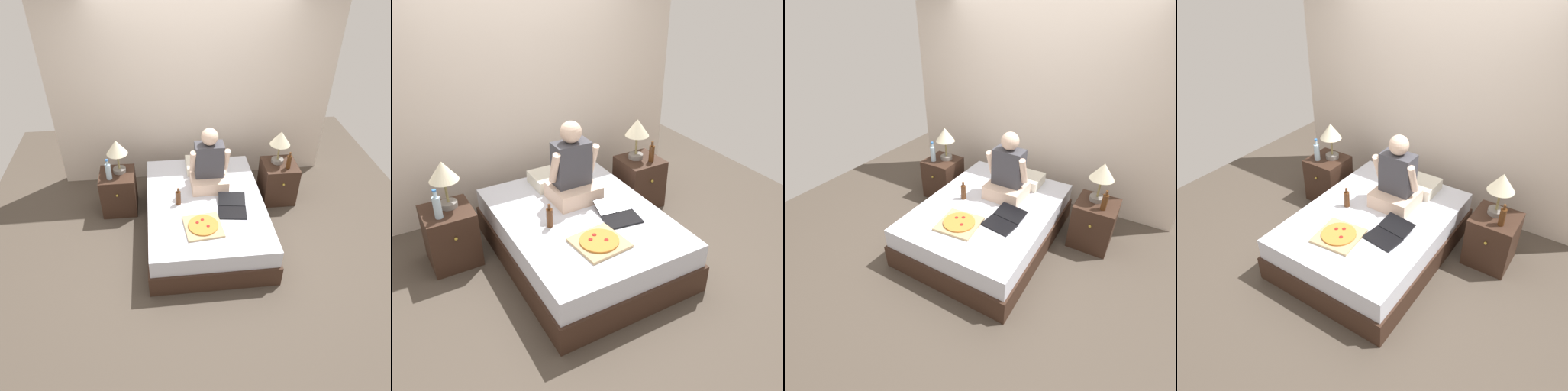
{
  "view_description": "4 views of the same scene",
  "coord_description": "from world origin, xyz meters",
  "views": [
    {
      "loc": [
        -0.5,
        -3.49,
        3.3
      ],
      "look_at": [
        -0.14,
        -0.17,
        0.69
      ],
      "focal_mm": 35.0,
      "sensor_mm": 36.0,
      "label": 1
    },
    {
      "loc": [
        -1.61,
        -2.92,
        2.61
      ],
      "look_at": [
        -0.04,
        -0.19,
        0.78
      ],
      "focal_mm": 40.0,
      "sensor_mm": 36.0,
      "label": 2
    },
    {
      "loc": [
        1.38,
        -2.49,
        2.41
      ],
      "look_at": [
        -0.04,
        -0.11,
        0.66
      ],
      "focal_mm": 28.0,
      "sensor_mm": 36.0,
      "label": 3
    },
    {
      "loc": [
        1.71,
        -2.56,
        2.79
      ],
      "look_at": [
        0.03,
        -0.07,
        0.77
      ],
      "focal_mm": 35.0,
      "sensor_mm": 36.0,
      "label": 4
    }
  ],
  "objects": [
    {
      "name": "laptop",
      "position": [
        0.28,
        -0.2,
        0.5
      ],
      "size": [
        0.37,
        0.45,
        0.07
      ],
      "color": "black",
      "rests_on": "bed"
    },
    {
      "name": "beer_bottle_on_bed",
      "position": [
        -0.32,
        -0.03,
        0.57
      ],
      "size": [
        0.06,
        0.06,
        0.22
      ],
      "color": "#4C2811",
      "rests_on": "bed"
    },
    {
      "name": "nightstand_right",
      "position": [
        1.07,
        0.56,
        0.28
      ],
      "size": [
        0.44,
        0.47,
        0.55
      ],
      "color": "#382319",
      "rests_on": "ground"
    },
    {
      "name": "person_seated",
      "position": [
        0.08,
        0.3,
        0.76
      ],
      "size": [
        0.47,
        0.4,
        0.78
      ],
      "color": "beige",
      "rests_on": "bed"
    },
    {
      "name": "beer_bottle",
      "position": [
        1.14,
        0.46,
        0.65
      ],
      "size": [
        0.06,
        0.06,
        0.23
      ],
      "color": "#512D14",
      "rests_on": "nightstand_right"
    },
    {
      "name": "pizza_box",
      "position": [
        -0.08,
        -0.46,
        0.49
      ],
      "size": [
        0.44,
        0.44,
        0.04
      ],
      "color": "tan",
      "rests_on": "bed"
    },
    {
      "name": "pillow",
      "position": [
        0.09,
        0.68,
        0.53
      ],
      "size": [
        0.52,
        0.34,
        0.12
      ],
      "primitive_type": "cube",
      "color": "silver",
      "rests_on": "bed"
    },
    {
      "name": "lamp_on_right_nightstand",
      "position": [
        1.04,
        0.61,
        0.88
      ],
      "size": [
        0.26,
        0.26,
        0.45
      ],
      "color": "gray",
      "rests_on": "nightstand_right"
    },
    {
      "name": "nightstand_left",
      "position": [
        -1.07,
        0.56,
        0.28
      ],
      "size": [
        0.44,
        0.47,
        0.55
      ],
      "color": "#382319",
      "rests_on": "ground"
    },
    {
      "name": "lamp_on_left_nightstand",
      "position": [
        -1.03,
        0.61,
        0.88
      ],
      "size": [
        0.26,
        0.26,
        0.45
      ],
      "color": "gray",
      "rests_on": "nightstand_left"
    },
    {
      "name": "ground_plane",
      "position": [
        0.0,
        0.0,
        0.0
      ],
      "size": [
        5.77,
        5.77,
        0.0
      ],
      "primitive_type": "plane",
      "color": "#4C4238"
    },
    {
      "name": "wall_back",
      "position": [
        0.0,
        1.32,
        1.25
      ],
      "size": [
        3.77,
        0.12,
        2.5
      ],
      "primitive_type": "cube",
      "color": "beige",
      "rests_on": "ground"
    },
    {
      "name": "water_bottle",
      "position": [
        -1.15,
        0.47,
        0.67
      ],
      "size": [
        0.07,
        0.07,
        0.28
      ],
      "color": "silver",
      "rests_on": "nightstand_left"
    },
    {
      "name": "bed",
      "position": [
        0.0,
        0.0,
        0.23
      ],
      "size": [
        1.41,
        1.91,
        0.47
      ],
      "color": "#382319",
      "rests_on": "ground"
    }
  ]
}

